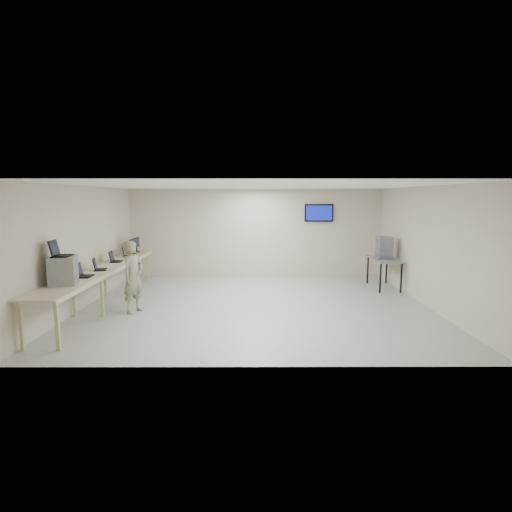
{
  "coord_description": "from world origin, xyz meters",
  "views": [
    {
      "loc": [
        -0.03,
        -9.22,
        2.54
      ],
      "look_at": [
        0.0,
        0.2,
        1.15
      ],
      "focal_mm": 28.0,
      "sensor_mm": 36.0,
      "label": 1
    }
  ],
  "objects_px": {
    "workbench": "(103,271)",
    "equipment_box": "(63,271)",
    "soldier": "(133,277)",
    "side_table": "(384,261)"
  },
  "relations": [
    {
      "from": "equipment_box",
      "to": "soldier",
      "type": "height_order",
      "value": "soldier"
    },
    {
      "from": "equipment_box",
      "to": "side_table",
      "type": "height_order",
      "value": "equipment_box"
    },
    {
      "from": "workbench",
      "to": "equipment_box",
      "type": "xyz_separation_m",
      "value": [
        -0.06,
        -1.8,
        0.34
      ]
    },
    {
      "from": "workbench",
      "to": "soldier",
      "type": "distance_m",
      "value": 1.05
    },
    {
      "from": "soldier",
      "to": "side_table",
      "type": "height_order",
      "value": "soldier"
    },
    {
      "from": "workbench",
      "to": "equipment_box",
      "type": "distance_m",
      "value": 1.83
    },
    {
      "from": "equipment_box",
      "to": "soldier",
      "type": "relative_size",
      "value": 0.34
    },
    {
      "from": "workbench",
      "to": "equipment_box",
      "type": "height_order",
      "value": "equipment_box"
    },
    {
      "from": "equipment_box",
      "to": "side_table",
      "type": "relative_size",
      "value": 0.38
    },
    {
      "from": "workbench",
      "to": "equipment_box",
      "type": "bearing_deg",
      "value": -92.0
    }
  ]
}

